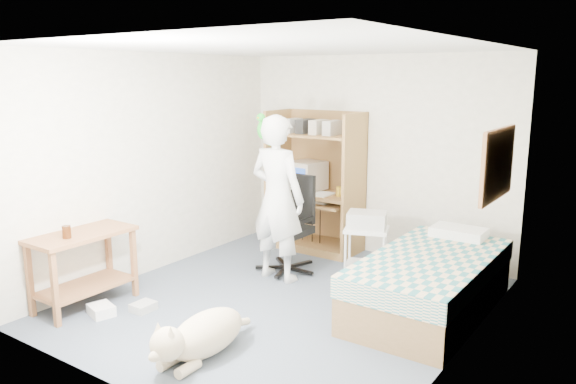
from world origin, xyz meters
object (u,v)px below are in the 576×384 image
(bed, at_px, (430,283))
(printer_cart, at_px, (366,244))
(computer_hutch, at_px, (316,187))
(side_desk, at_px, (83,258))
(person, at_px, (277,198))
(dog, at_px, (201,335))
(office_chair, at_px, (290,237))

(bed, height_order, printer_cart, bed)
(computer_hutch, xyz_separation_m, side_desk, (-0.85, -2.94, -0.33))
(person, height_order, dog, person)
(office_chair, height_order, person, person)
(bed, height_order, dog, bed)
(office_chair, height_order, dog, office_chair)
(computer_hutch, relative_size, dog, 1.55)
(computer_hutch, relative_size, person, 0.98)
(side_desk, bearing_deg, office_chair, 62.40)
(bed, distance_m, side_desk, 3.39)
(side_desk, distance_m, office_chair, 2.29)
(side_desk, distance_m, dog, 1.69)
(computer_hutch, height_order, dog, computer_hutch)
(office_chair, xyz_separation_m, person, (0.05, -0.31, 0.52))
(office_chair, bearing_deg, person, -79.53)
(side_desk, bearing_deg, bed, 32.50)
(office_chair, relative_size, person, 0.60)
(office_chair, bearing_deg, printer_cart, 20.94)
(side_desk, distance_m, person, 2.09)
(bed, xyz_separation_m, dog, (-1.19, -1.93, -0.10))
(office_chair, distance_m, person, 0.61)
(side_desk, distance_m, printer_cart, 3.00)
(computer_hutch, bearing_deg, printer_cart, -30.31)
(computer_hutch, bearing_deg, dog, -75.06)
(computer_hutch, relative_size, bed, 0.89)
(computer_hutch, distance_m, bed, 2.35)
(computer_hutch, height_order, side_desk, computer_hutch)
(bed, bearing_deg, office_chair, 173.29)
(bed, bearing_deg, computer_hutch, 150.71)
(side_desk, height_order, person, person)
(person, bearing_deg, office_chair, -79.53)
(dog, bearing_deg, computer_hutch, 104.30)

